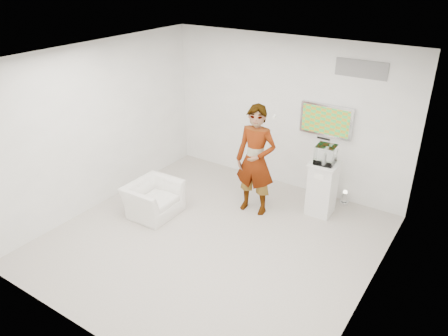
# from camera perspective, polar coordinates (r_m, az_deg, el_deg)

# --- Properties ---
(room) EXTENTS (5.01, 5.01, 3.00)m
(room) POSITION_cam_1_polar(r_m,az_deg,el_deg) (6.64, -1.55, 1.32)
(room) COLOR #BAB2AA
(room) RESTS_ON ground
(tv) EXTENTS (1.00, 0.08, 0.60)m
(tv) POSITION_cam_1_polar(r_m,az_deg,el_deg) (8.29, 13.22, 6.10)
(tv) COLOR silver
(tv) RESTS_ON room
(logo_decal) EXTENTS (0.90, 0.02, 0.30)m
(logo_decal) POSITION_cam_1_polar(r_m,az_deg,el_deg) (7.91, 17.49, 12.23)
(logo_decal) COLOR gray
(logo_decal) RESTS_ON room
(person) EXTENTS (0.78, 0.55, 2.03)m
(person) POSITION_cam_1_polar(r_m,az_deg,el_deg) (7.73, 4.15, 0.99)
(person) COLOR silver
(person) RESTS_ON room
(armchair) EXTENTS (0.82, 0.93, 0.60)m
(armchair) POSITION_cam_1_polar(r_m,az_deg,el_deg) (8.04, -9.23, -4.00)
(armchair) COLOR silver
(armchair) RESTS_ON room
(pedestal) EXTENTS (0.50, 0.50, 1.01)m
(pedestal) POSITION_cam_1_polar(r_m,az_deg,el_deg) (8.05, 12.67, -2.62)
(pedestal) COLOR silver
(pedestal) RESTS_ON room
(floor_uplight) EXTENTS (0.21, 0.21, 0.28)m
(floor_uplight) POSITION_cam_1_polar(r_m,az_deg,el_deg) (8.61, 15.46, -3.74)
(floor_uplight) COLOR white
(floor_uplight) RESTS_ON room
(vitrine) EXTENTS (0.35, 0.35, 0.33)m
(vitrine) POSITION_cam_1_polar(r_m,az_deg,el_deg) (7.76, 13.14, 1.72)
(vitrine) COLOR silver
(vitrine) RESTS_ON pedestal
(console) EXTENTS (0.05, 0.15, 0.20)m
(console) POSITION_cam_1_polar(r_m,az_deg,el_deg) (7.79, 13.10, 1.29)
(console) COLOR silver
(console) RESTS_ON pedestal
(wii_remote) EXTENTS (0.08, 0.15, 0.04)m
(wii_remote) POSITION_cam_1_polar(r_m,az_deg,el_deg) (7.47, 6.59, 6.68)
(wii_remote) COLOR silver
(wii_remote) RESTS_ON person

